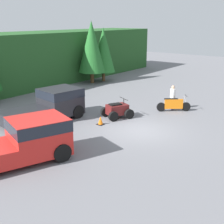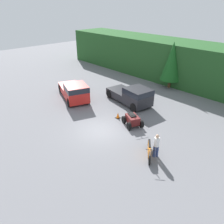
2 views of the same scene
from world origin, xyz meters
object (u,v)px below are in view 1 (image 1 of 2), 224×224
dirt_bike (174,105)px  rider_person (173,97)px  quad_atv (117,110)px  traffic_cone (100,121)px  pickup_truck_red (21,141)px  pickup_truck_second (50,104)px

dirt_bike → rider_person: 0.66m
quad_atv → traffic_cone: (-1.78, -0.02, -0.25)m
pickup_truck_red → rider_person: (12.07, -1.54, -0.06)m
pickup_truck_second → dirt_bike: 8.65m
quad_atv → dirt_bike: bearing=-7.9°
pickup_truck_red → dirt_bike: (11.72, -1.83, -0.55)m
rider_person → traffic_cone: (-5.78, 2.00, -0.72)m
rider_person → traffic_cone: bearing=-159.8°
traffic_cone → dirt_bike: bearing=-22.9°
dirt_bike → pickup_truck_second: bearing=-170.1°
rider_person → dirt_bike: bearing=-100.2°
pickup_truck_second → traffic_cone: (1.18, -3.25, -0.78)m
pickup_truck_red → dirt_bike: size_ratio=3.14×
pickup_truck_second → rider_person: (6.96, -5.26, -0.06)m
pickup_truck_second → rider_person: pickup_truck_second is taller
traffic_cone → pickup_truck_red: bearing=-175.8°
pickup_truck_second → traffic_cone: pickup_truck_second is taller
pickup_truck_second → rider_person: size_ratio=3.15×
pickup_truck_red → quad_atv: 8.10m
dirt_bike → traffic_cone: 5.91m
pickup_truck_second → traffic_cone: bearing=-61.9°
pickup_truck_second → traffic_cone: 3.54m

